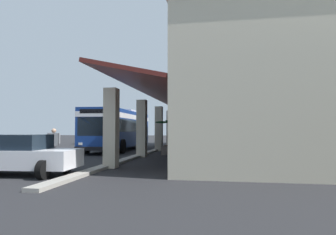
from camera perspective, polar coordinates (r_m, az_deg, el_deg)
name	(u,v)px	position (r m, az deg, el deg)	size (l,w,h in m)	color
ground	(210,151)	(23.27, 8.07, -6.38)	(120.00, 120.00, 0.00)	#262628
curb_strip	(156,150)	(23.29, -2.39, -6.25)	(31.25, 0.50, 0.12)	#9E998E
plaza_building	(285,105)	(23.29, 21.48, 2.23)	(26.34, 16.38, 6.87)	beige
transit_bus	(120,127)	(24.64, -9.24, -1.83)	(11.30, 3.11, 3.34)	navy
parked_sedan_white	(15,154)	(12.30, -27.21, -6.26)	(2.66, 4.52, 1.47)	silver
parked_sedan_tan	(91,137)	(36.46, -14.44, -3.67)	(4.42, 2.06, 1.47)	#9E845B
pedestrian	(54,143)	(16.09, -21.05, -4.62)	(0.40, 0.69, 1.71)	#38383D
potted_palm	(170,146)	(19.68, 0.34, -5.55)	(1.44, 2.06, 2.34)	gray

